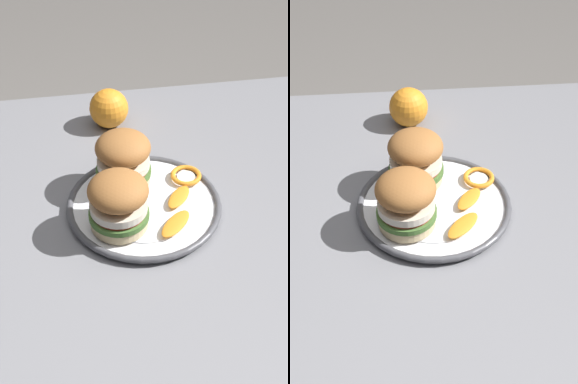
# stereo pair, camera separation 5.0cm
# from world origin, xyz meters

# --- Properties ---
(dining_table) EXTENTS (1.43, 0.91, 0.70)m
(dining_table) POSITION_xyz_m (0.00, 0.00, 0.62)
(dining_table) COLOR gray
(dining_table) RESTS_ON ground
(dinner_plate) EXTENTS (0.27, 0.27, 0.02)m
(dinner_plate) POSITION_xyz_m (-0.06, 0.04, 0.71)
(dinner_plate) COLOR white
(dinner_plate) RESTS_ON dining_table
(sandwich_half_left) EXTENTS (0.12, 0.12, 0.10)m
(sandwich_half_left) POSITION_xyz_m (-0.11, -0.01, 0.77)
(sandwich_half_left) COLOR beige
(sandwich_half_left) RESTS_ON dinner_plate
(sandwich_half_right) EXTENTS (0.11, 0.11, 0.10)m
(sandwich_half_right) POSITION_xyz_m (-0.09, 0.10, 0.77)
(sandwich_half_right) COLOR beige
(sandwich_half_right) RESTS_ON dinner_plate
(orange_peel_curled) EXTENTS (0.08, 0.08, 0.01)m
(orange_peel_curled) POSITION_xyz_m (0.03, 0.09, 0.72)
(orange_peel_curled) COLOR orange
(orange_peel_curled) RESTS_ON dinner_plate
(orange_peel_strip_long) EXTENTS (0.06, 0.07, 0.01)m
(orange_peel_strip_long) POSITION_xyz_m (0.00, 0.04, 0.72)
(orange_peel_strip_long) COLOR orange
(orange_peel_strip_long) RESTS_ON dinner_plate
(orange_peel_strip_short) EXTENTS (0.07, 0.07, 0.01)m
(orange_peel_strip_short) POSITION_xyz_m (-0.02, -0.03, 0.72)
(orange_peel_strip_short) COLOR orange
(orange_peel_strip_short) RESTS_ON dinner_plate
(whole_orange) EXTENTS (0.08, 0.08, 0.08)m
(whole_orange) POSITION_xyz_m (-0.09, 0.32, 0.74)
(whole_orange) COLOR orange
(whole_orange) RESTS_ON dining_table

